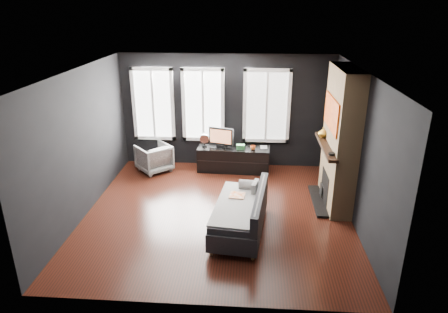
# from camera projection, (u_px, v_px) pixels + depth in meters

# --- Properties ---
(floor) EXTENTS (5.00, 5.00, 0.00)m
(floor) POSITION_uv_depth(u_px,v_px,m) (218.00, 213.00, 7.66)
(floor) COLOR black
(floor) RESTS_ON ground
(ceiling) EXTENTS (5.00, 5.00, 0.00)m
(ceiling) POSITION_uv_depth(u_px,v_px,m) (217.00, 71.00, 6.68)
(ceiling) COLOR white
(ceiling) RESTS_ON ground
(wall_back) EXTENTS (5.00, 0.02, 2.70)m
(wall_back) POSITION_uv_depth(u_px,v_px,m) (226.00, 111.00, 9.50)
(wall_back) COLOR black
(wall_back) RESTS_ON ground
(wall_left) EXTENTS (0.02, 5.00, 2.70)m
(wall_left) POSITION_uv_depth(u_px,v_px,m) (82.00, 144.00, 7.34)
(wall_left) COLOR black
(wall_left) RESTS_ON ground
(wall_right) EXTENTS (0.02, 5.00, 2.70)m
(wall_right) POSITION_uv_depth(u_px,v_px,m) (359.00, 150.00, 7.01)
(wall_right) COLOR black
(wall_right) RESTS_ON ground
(windows) EXTENTS (4.00, 0.16, 1.76)m
(windows) POSITION_uv_depth(u_px,v_px,m) (207.00, 68.00, 9.12)
(windows) COLOR white
(windows) RESTS_ON wall_back
(fireplace) EXTENTS (0.70, 1.62, 2.70)m
(fireplace) POSITION_uv_depth(u_px,v_px,m) (340.00, 139.00, 7.58)
(fireplace) COLOR #93724C
(fireplace) RESTS_ON floor
(sofa) EXTENTS (1.11, 1.90, 0.78)m
(sofa) POSITION_uv_depth(u_px,v_px,m) (240.00, 211.00, 6.94)
(sofa) COLOR #262729
(sofa) RESTS_ON floor
(stripe_pillow) EXTENTS (0.14, 0.33, 0.32)m
(stripe_pillow) POSITION_uv_depth(u_px,v_px,m) (255.00, 190.00, 7.32)
(stripe_pillow) COLOR gray
(stripe_pillow) RESTS_ON sofa
(armchair) EXTENTS (0.96, 0.96, 0.72)m
(armchair) POSITION_uv_depth(u_px,v_px,m) (154.00, 157.00, 9.45)
(armchair) COLOR silver
(armchair) RESTS_ON floor
(media_console) EXTENTS (1.71, 0.61, 0.58)m
(media_console) POSITION_uv_depth(u_px,v_px,m) (234.00, 159.00, 9.50)
(media_console) COLOR black
(media_console) RESTS_ON floor
(monitor) EXTENTS (0.61, 0.30, 0.54)m
(monitor) POSITION_uv_depth(u_px,v_px,m) (221.00, 136.00, 9.33)
(monitor) COLOR black
(monitor) RESTS_ON media_console
(desk_fan) EXTENTS (0.26, 0.26, 0.32)m
(desk_fan) POSITION_uv_depth(u_px,v_px,m) (204.00, 140.00, 9.40)
(desk_fan) COLOR #9E9E9E
(desk_fan) RESTS_ON media_console
(mug) EXTENTS (0.14, 0.13, 0.12)m
(mug) POSITION_uv_depth(u_px,v_px,m) (253.00, 147.00, 9.24)
(mug) COLOR #C8531D
(mug) RESTS_ON media_console
(book) EXTENTS (0.16, 0.02, 0.22)m
(book) POSITION_uv_depth(u_px,v_px,m) (260.00, 143.00, 9.36)
(book) COLOR #B5A98C
(book) RESTS_ON media_console
(storage_box) EXTENTS (0.20, 0.14, 0.11)m
(storage_box) POSITION_uv_depth(u_px,v_px,m) (241.00, 147.00, 9.29)
(storage_box) COLOR #31743D
(storage_box) RESTS_ON media_console
(mantel_vase) EXTENTS (0.22, 0.23, 0.20)m
(mantel_vase) POSITION_uv_depth(u_px,v_px,m) (323.00, 133.00, 8.02)
(mantel_vase) COLOR gold
(mantel_vase) RESTS_ON fireplace
(mantel_clock) EXTENTS (0.15, 0.15, 0.04)m
(mantel_clock) POSITION_uv_depth(u_px,v_px,m) (332.00, 154.00, 7.12)
(mantel_clock) COLOR black
(mantel_clock) RESTS_ON fireplace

